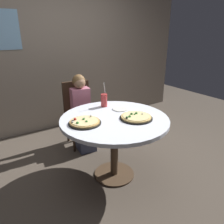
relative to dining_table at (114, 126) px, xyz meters
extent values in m
plane|color=#4C4238|center=(0.00, 0.00, -0.65)|extent=(8.00, 8.00, 0.00)
cube|color=gray|center=(0.00, 1.82, 0.80)|extent=(5.20, 0.12, 2.90)
cylinder|color=silver|center=(0.00, 0.00, 0.08)|extent=(1.19, 1.19, 0.04)
cylinder|color=#4C3826|center=(0.00, 0.00, -0.29)|extent=(0.09, 0.09, 0.69)
cylinder|color=#4C3826|center=(0.00, 0.00, -0.64)|extent=(0.48, 0.48, 0.02)
cube|color=#382619|center=(0.00, 0.91, -0.22)|extent=(0.44, 0.44, 0.04)
cube|color=#382619|center=(0.02, 1.09, 0.04)|extent=(0.40, 0.09, 0.52)
cylinder|color=#382619|center=(-0.19, 0.76, -0.45)|extent=(0.04, 0.04, 0.41)
cylinder|color=#382619|center=(0.15, 0.72, -0.45)|extent=(0.04, 0.04, 0.41)
cylinder|color=#382619|center=(-0.15, 1.10, -0.45)|extent=(0.04, 0.04, 0.41)
cylinder|color=#382619|center=(0.19, 1.06, -0.45)|extent=(0.04, 0.04, 0.41)
cube|color=#3F4766|center=(-0.02, 0.75, -0.43)|extent=(0.28, 0.35, 0.45)
cube|color=#CC728C|center=(0.00, 0.89, 0.02)|extent=(0.28, 0.19, 0.44)
sphere|color=#997051|center=(0.00, 0.89, 0.32)|extent=(0.17, 0.17, 0.17)
sphere|color=brown|center=(0.00, 0.91, 0.34)|extent=(0.18, 0.18, 0.18)
cylinder|color=black|center=(0.18, -0.15, 0.11)|extent=(0.36, 0.36, 0.01)
cylinder|color=#D8B266|center=(0.18, -0.15, 0.12)|extent=(0.33, 0.33, 0.02)
cylinder|color=beige|center=(0.18, -0.15, 0.13)|extent=(0.29, 0.29, 0.01)
sphere|color=black|center=(0.05, -0.16, 0.14)|extent=(0.02, 0.02, 0.02)
sphere|color=beige|center=(0.26, -0.16, 0.14)|extent=(0.02, 0.02, 0.02)
sphere|color=#387F33|center=(0.19, -0.12, 0.14)|extent=(0.02, 0.02, 0.02)
sphere|color=beige|center=(0.16, -0.09, 0.14)|extent=(0.03, 0.03, 0.03)
sphere|color=#387F33|center=(0.10, -0.14, 0.14)|extent=(0.03, 0.03, 0.03)
sphere|color=#387F33|center=(0.06, -0.15, 0.14)|extent=(0.03, 0.03, 0.03)
sphere|color=#387F33|center=(0.22, -0.10, 0.14)|extent=(0.03, 0.03, 0.03)
sphere|color=#387F33|center=(0.16, -0.09, 0.14)|extent=(0.03, 0.03, 0.03)
cylinder|color=black|center=(-0.34, 0.03, 0.11)|extent=(0.34, 0.34, 0.01)
cylinder|color=tan|center=(-0.34, 0.03, 0.12)|extent=(0.31, 0.31, 0.02)
cylinder|color=beige|center=(-0.34, 0.03, 0.13)|extent=(0.28, 0.28, 0.01)
sphere|color=beige|center=(-0.47, 0.04, 0.14)|extent=(0.03, 0.03, 0.03)
sphere|color=#387F33|center=(-0.44, 0.00, 0.14)|extent=(0.03, 0.03, 0.03)
sphere|color=black|center=(-0.46, 0.07, 0.14)|extent=(0.02, 0.02, 0.02)
sphere|color=beige|center=(-0.24, 0.09, 0.14)|extent=(0.03, 0.03, 0.03)
sphere|color=beige|center=(-0.32, 0.07, 0.14)|extent=(0.02, 0.02, 0.02)
sphere|color=#387F33|center=(-0.34, 0.06, 0.14)|extent=(0.03, 0.03, 0.03)
sphere|color=#B2231E|center=(-0.42, 0.10, 0.14)|extent=(0.03, 0.03, 0.03)
sphere|color=#387F33|center=(-0.34, -0.01, 0.14)|extent=(0.02, 0.02, 0.02)
cylinder|color=#B73333|center=(0.10, 0.39, 0.18)|extent=(0.08, 0.08, 0.16)
cylinder|color=white|center=(0.11, 0.39, 0.30)|extent=(0.03, 0.01, 0.22)
cylinder|color=white|center=(0.20, 0.18, 0.10)|extent=(0.18, 0.18, 0.01)
camera|label=1|loc=(-1.19, -1.81, 0.99)|focal=34.12mm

